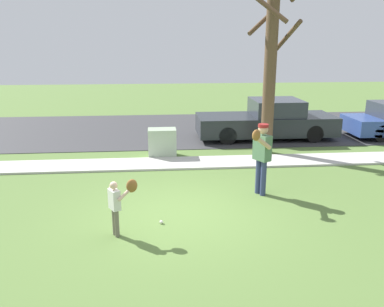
# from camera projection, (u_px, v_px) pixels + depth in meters

# --- Properties ---
(ground_plane) EXTENTS (48.00, 48.00, 0.00)m
(ground_plane) POSITION_uv_depth(u_px,v_px,m) (173.00, 165.00, 12.02)
(ground_plane) COLOR #567538
(sidewalk_strip) EXTENTS (36.00, 1.20, 0.06)m
(sidewalk_strip) POSITION_uv_depth(u_px,v_px,m) (173.00, 163.00, 12.10)
(sidewalk_strip) COLOR beige
(sidewalk_strip) RESTS_ON ground
(road_surface) EXTENTS (36.00, 6.80, 0.02)m
(road_surface) POSITION_uv_depth(u_px,v_px,m) (168.00, 129.00, 16.90)
(road_surface) COLOR #38383A
(road_surface) RESTS_ON ground
(person_adult) EXTENTS (0.61, 0.85, 1.75)m
(person_adult) POSITION_uv_depth(u_px,v_px,m) (261.00, 152.00, 9.42)
(person_adult) COLOR navy
(person_adult) RESTS_ON ground
(person_child) EXTENTS (0.60, 0.35, 1.14)m
(person_child) POSITION_uv_depth(u_px,v_px,m) (119.00, 200.00, 7.48)
(person_child) COLOR #6B6656
(person_child) RESTS_ON ground
(baseball) EXTENTS (0.07, 0.07, 0.07)m
(baseball) POSITION_uv_depth(u_px,v_px,m) (161.00, 222.00, 8.15)
(baseball) COLOR white
(baseball) RESTS_ON ground
(utility_cabinet) EXTENTS (0.89, 0.59, 0.91)m
(utility_cabinet) POSITION_uv_depth(u_px,v_px,m) (162.00, 143.00, 12.82)
(utility_cabinet) COLOR #9EB293
(utility_cabinet) RESTS_ON ground
(street_tree_near) EXTENTS (1.85, 1.89, 5.75)m
(street_tree_near) POSITION_uv_depth(u_px,v_px,m) (271.00, 60.00, 12.54)
(street_tree_near) COLOR brown
(street_tree_near) RESTS_ON ground
(parked_pickup_dark) EXTENTS (5.20, 1.95, 1.48)m
(parked_pickup_dark) POSITION_uv_depth(u_px,v_px,m) (267.00, 121.00, 15.19)
(parked_pickup_dark) COLOR #23282D
(parked_pickup_dark) RESTS_ON road_surface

